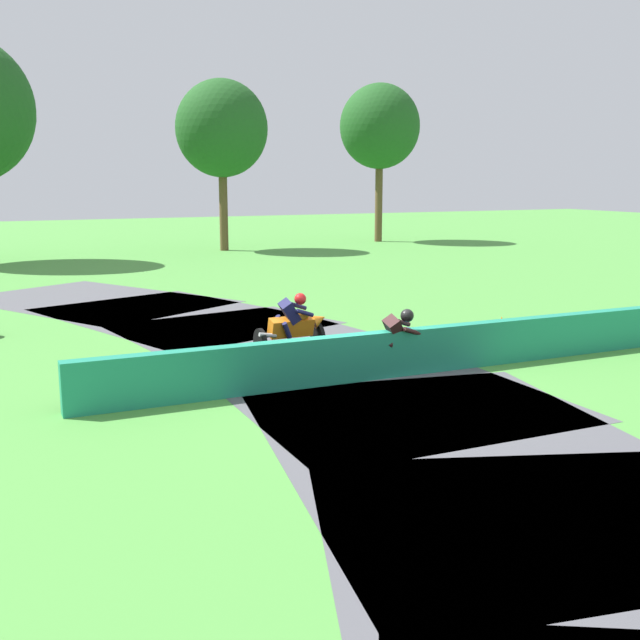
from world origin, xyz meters
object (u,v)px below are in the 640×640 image
tire_stack_mid_a (80,391)px  traffic_cone (501,325)px  motorcycle_lead_blue (398,343)px  motorcycle_chase_orange (294,324)px

tire_stack_mid_a → traffic_cone: (10.29, 2.06, -0.08)m
tire_stack_mid_a → traffic_cone: bearing=11.3°
motorcycle_lead_blue → tire_stack_mid_a: size_ratio=2.81×
motorcycle_chase_orange → tire_stack_mid_a: (-4.86, -2.33, -0.34)m
motorcycle_chase_orange → tire_stack_mid_a: motorcycle_chase_orange is taller
motorcycle_chase_orange → tire_stack_mid_a: bearing=-154.4°
motorcycle_lead_blue → motorcycle_chase_orange: 2.79m
motorcycle_chase_orange → motorcycle_lead_blue: bearing=-66.3°
tire_stack_mid_a → motorcycle_lead_blue: bearing=-2.2°
traffic_cone → motorcycle_chase_orange: bearing=177.2°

